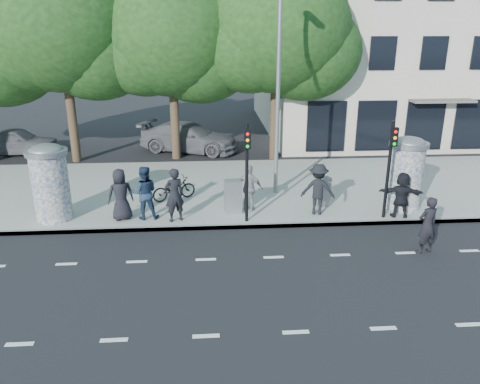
{
  "coord_description": "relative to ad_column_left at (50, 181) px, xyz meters",
  "views": [
    {
      "loc": [
        -1.86,
        -10.87,
        6.44
      ],
      "look_at": [
        -0.85,
        3.5,
        1.33
      ],
      "focal_mm": 35.0,
      "sensor_mm": 36.0,
      "label": 1
    }
  ],
  "objects": [
    {
      "name": "traffic_pole_near",
      "position": [
        6.6,
        -0.71,
        0.69
      ],
      "size": [
        0.22,
        0.31,
        3.4
      ],
      "color": "black",
      "rests_on": "sidewalk"
    },
    {
      "name": "ad_column_left",
      "position": [
        0.0,
        0.0,
        0.0
      ],
      "size": [
        1.36,
        1.36,
        2.65
      ],
      "color": "beige",
      "rests_on": "sidewalk"
    },
    {
      "name": "tree_near_left",
      "position": [
        3.7,
        8.2,
        4.53
      ],
      "size": [
        6.8,
        6.8,
        8.97
      ],
      "color": "#38281C",
      "rests_on": "ground"
    },
    {
      "name": "cabinet_left",
      "position": [
        6.18,
        0.16,
        -0.78
      ],
      "size": [
        0.64,
        0.51,
        1.21
      ],
      "primitive_type": "cube",
      "rotation": [
        0.0,
        0.0,
        0.16
      ],
      "color": "gray",
      "rests_on": "sidewalk"
    },
    {
      "name": "car_right",
      "position": [
        4.32,
        9.61,
        -0.76
      ],
      "size": [
        3.93,
        5.78,
        1.56
      ],
      "primitive_type": "imported",
      "rotation": [
        0.0,
        0.0,
        1.21
      ],
      "color": "#595B61",
      "rests_on": "ground"
    },
    {
      "name": "tree_mid_left",
      "position": [
        -1.3,
        8.0,
        4.96
      ],
      "size": [
        7.2,
        7.2,
        9.57
      ],
      "color": "#38281C",
      "rests_on": "ground"
    },
    {
      "name": "lane_dash_far",
      "position": [
        7.2,
        -3.1,
        -1.53
      ],
      "size": [
        32.0,
        0.12,
        0.01
      ],
      "primitive_type": "cube",
      "color": "silver",
      "rests_on": "ground"
    },
    {
      "name": "building",
      "position": [
        19.2,
        15.49,
        4.46
      ],
      "size": [
        20.3,
        15.85,
        12.0
      ],
      "color": "#BCAF9E",
      "rests_on": "ground"
    },
    {
      "name": "ad_column_right",
      "position": [
        12.4,
        0.2,
        0.0
      ],
      "size": [
        1.36,
        1.36,
        2.65
      ],
      "color": "beige",
      "rests_on": "sidewalk"
    },
    {
      "name": "ground",
      "position": [
        7.2,
        -4.5,
        -1.54
      ],
      "size": [
        120.0,
        120.0,
        0.0
      ],
      "primitive_type": "plane",
      "color": "black",
      "rests_on": "ground"
    },
    {
      "name": "ped_f",
      "position": [
        11.96,
        -0.65,
        -0.58
      ],
      "size": [
        1.59,
        0.86,
        1.62
      ],
      "primitive_type": "imported",
      "rotation": [
        0.0,
        0.0,
        2.92
      ],
      "color": "black",
      "rests_on": "sidewalk"
    },
    {
      "name": "bicycle",
      "position": [
        4.0,
        1.63,
        -0.94
      ],
      "size": [
        1.26,
        1.8,
        0.9
      ],
      "primitive_type": "imported",
      "rotation": [
        0.0,
        0.0,
        2.0
      ],
      "color": "black",
      "rests_on": "sidewalk"
    },
    {
      "name": "curb",
      "position": [
        7.2,
        -0.95,
        -1.46
      ],
      "size": [
        40.0,
        0.1,
        0.16
      ],
      "primitive_type": "cube",
      "color": "slate",
      "rests_on": "ground"
    },
    {
      "name": "ped_e",
      "position": [
        6.78,
        0.33,
        -0.54
      ],
      "size": [
        1.14,
        0.92,
        1.7
      ],
      "primitive_type": "imported",
      "rotation": [
        0.0,
        0.0,
        2.73
      ],
      "color": "gray",
      "rests_on": "sidewalk"
    },
    {
      "name": "man_road",
      "position": [
        11.78,
        -3.07,
        -0.65
      ],
      "size": [
        0.73,
        0.57,
        1.77
      ],
      "primitive_type": "imported",
      "rotation": [
        0.0,
        0.0,
        3.4
      ],
      "color": "black",
      "rests_on": "ground"
    },
    {
      "name": "traffic_pole_far",
      "position": [
        11.4,
        -0.71,
        0.69
      ],
      "size": [
        0.22,
        0.31,
        3.4
      ],
      "color": "black",
      "rests_on": "sidewalk"
    },
    {
      "name": "ped_a",
      "position": [
        2.34,
        -0.21,
        -0.49
      ],
      "size": [
        1.02,
        0.83,
        1.8
      ],
      "primitive_type": "imported",
      "rotation": [
        0.0,
        0.0,
        3.48
      ],
      "color": "black",
      "rests_on": "sidewalk"
    },
    {
      "name": "car_left",
      "position": [
        -4.84,
        9.59,
        -0.81
      ],
      "size": [
        1.95,
        4.35,
        1.45
      ],
      "primitive_type": "imported",
      "rotation": [
        0.0,
        0.0,
        1.51
      ],
      "color": "#57595F",
      "rests_on": "ground"
    },
    {
      "name": "lane_dash_near",
      "position": [
        7.2,
        -6.7,
        -1.53
      ],
      "size": [
        32.0,
        0.12,
        0.01
      ],
      "primitive_type": "cube",
      "color": "silver",
      "rests_on": "ground"
    },
    {
      "name": "ped_d",
      "position": [
        9.15,
        -0.16,
        -0.47
      ],
      "size": [
        1.31,
        0.95,
        1.83
      ],
      "primitive_type": "imported",
      "rotation": [
        0.0,
        0.0,
        2.89
      ],
      "color": "black",
      "rests_on": "sidewalk"
    },
    {
      "name": "sidewalk",
      "position": [
        7.2,
        3.0,
        -1.46
      ],
      "size": [
        40.0,
        8.0,
        0.15
      ],
      "primitive_type": "cube",
      "color": "gray",
      "rests_on": "ground"
    },
    {
      "name": "ped_c",
      "position": [
        3.14,
        -0.16,
        -0.45
      ],
      "size": [
        0.95,
        0.76,
        1.87
      ],
      "primitive_type": "imported",
      "rotation": [
        0.0,
        0.0,
        3.21
      ],
      "color": "#1A2A41",
      "rests_on": "sidewalk"
    },
    {
      "name": "street_lamp",
      "position": [
        8.0,
        2.13,
        3.26
      ],
      "size": [
        0.25,
        0.93,
        8.0
      ],
      "color": "slate",
      "rests_on": "sidewalk"
    },
    {
      "name": "ped_b",
      "position": [
        4.17,
        -0.47,
        -0.45
      ],
      "size": [
        0.81,
        0.69,
        1.87
      ],
      "primitive_type": "imported",
      "rotation": [
        0.0,
        0.0,
        3.57
      ],
      "color": "black",
      "rests_on": "sidewalk"
    },
    {
      "name": "cabinet_right",
      "position": [
        9.51,
        0.61,
        -0.85
      ],
      "size": [
        0.61,
        0.52,
        1.08
      ],
      "primitive_type": "cube",
      "rotation": [
        0.0,
        0.0,
        0.32
      ],
      "color": "slate",
      "rests_on": "sidewalk"
    },
    {
      "name": "tree_center",
      "position": [
        8.7,
        7.8,
        4.77
      ],
      "size": [
        7.0,
        7.0,
        9.3
      ],
      "color": "#38281C",
      "rests_on": "ground"
    }
  ]
}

